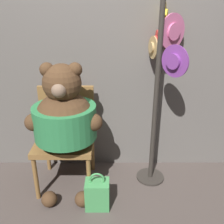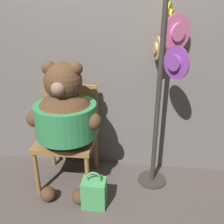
{
  "view_description": "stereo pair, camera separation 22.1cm",
  "coord_description": "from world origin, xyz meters",
  "px_view_note": "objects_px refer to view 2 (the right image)",
  "views": [
    {
      "loc": [
        0.07,
        -1.66,
        1.65
      ],
      "look_at": [
        0.06,
        0.38,
        0.77
      ],
      "focal_mm": 40.0,
      "sensor_mm": 36.0,
      "label": 1
    },
    {
      "loc": [
        0.29,
        -1.65,
        1.65
      ],
      "look_at": [
        0.06,
        0.38,
        0.77
      ],
      "focal_mm": 40.0,
      "sensor_mm": 36.0,
      "label": 2
    }
  ],
  "objects_px": {
    "chair": "(68,130)",
    "teddy_bear": "(66,116)",
    "handbag_on_ground": "(94,193)",
    "hat_display_rack": "(164,81)"
  },
  "relations": [
    {
      "from": "teddy_bear",
      "to": "handbag_on_ground",
      "type": "distance_m",
      "value": 0.72
    },
    {
      "from": "chair",
      "to": "teddy_bear",
      "type": "bearing_deg",
      "value": -77.65
    },
    {
      "from": "teddy_bear",
      "to": "handbag_on_ground",
      "type": "xyz_separation_m",
      "value": [
        0.28,
        -0.24,
        -0.61
      ]
    },
    {
      "from": "chair",
      "to": "teddy_bear",
      "type": "height_order",
      "value": "teddy_bear"
    },
    {
      "from": "chair",
      "to": "hat_display_rack",
      "type": "height_order",
      "value": "hat_display_rack"
    },
    {
      "from": "teddy_bear",
      "to": "handbag_on_ground",
      "type": "relative_size",
      "value": 3.47
    },
    {
      "from": "chair",
      "to": "handbag_on_ground",
      "type": "relative_size",
      "value": 2.65
    },
    {
      "from": "hat_display_rack",
      "to": "chair",
      "type": "bearing_deg",
      "value": -178.49
    },
    {
      "from": "teddy_bear",
      "to": "hat_display_rack",
      "type": "height_order",
      "value": "hat_display_rack"
    },
    {
      "from": "chair",
      "to": "teddy_bear",
      "type": "xyz_separation_m",
      "value": [
        0.04,
        -0.16,
        0.23
      ]
    }
  ]
}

